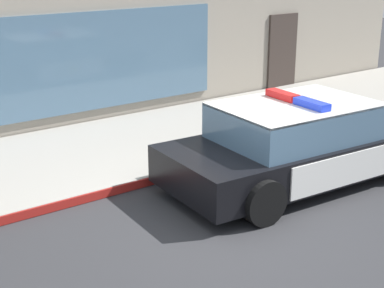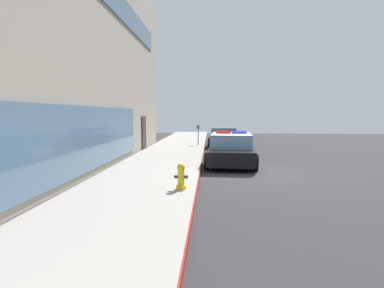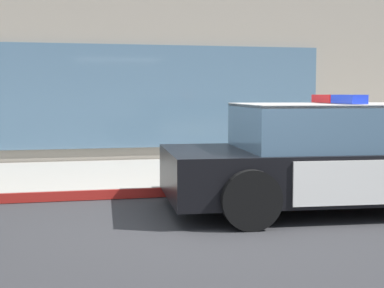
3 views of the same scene
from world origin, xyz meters
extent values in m
plane|color=#303033|center=(0.00, 0.00, 0.00)|extent=(48.00, 48.00, 0.00)
cube|color=#A39E93|center=(0.00, 3.66, 0.07)|extent=(48.00, 3.55, 0.15)
cube|color=maroon|center=(0.00, 1.87, 0.08)|extent=(28.80, 0.04, 0.14)
cube|color=slate|center=(-2.70, 5.45, 1.45)|extent=(12.95, 0.08, 2.10)
cube|color=black|center=(2.02, 0.56, 0.50)|extent=(4.92, 2.21, 0.60)
cube|color=silver|center=(0.34, 0.67, 0.67)|extent=(1.47, 1.95, 0.05)
cube|color=silver|center=(1.99, 1.52, 0.50)|extent=(2.02, 0.16, 0.51)
cube|color=silver|center=(1.87, -0.40, 0.50)|extent=(2.02, 0.16, 0.51)
cube|color=yellow|center=(1.99, 1.54, 0.50)|extent=(0.22, 0.03, 0.26)
cube|color=slate|center=(1.83, 0.57, 1.07)|extent=(2.61, 1.87, 0.60)
cube|color=silver|center=(1.83, 0.57, 1.36)|extent=(2.61, 1.87, 0.04)
cube|color=red|center=(1.86, 0.91, 1.44)|extent=(0.24, 0.66, 0.11)
cube|color=blue|center=(1.81, 0.23, 1.44)|extent=(0.24, 0.66, 0.11)
cylinder|color=black|center=(0.50, 1.61, 0.34)|extent=(0.69, 0.26, 0.68)
cylinder|color=black|center=(0.38, -0.29, 0.34)|extent=(0.69, 0.26, 0.68)
camera|label=1|loc=(-4.86, -5.71, 3.72)|focal=54.25mm
camera|label=2|loc=(-11.97, 1.49, 2.26)|focal=29.21mm
camera|label=3|loc=(-1.62, -6.21, 1.51)|focal=53.31mm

